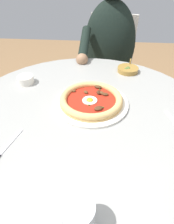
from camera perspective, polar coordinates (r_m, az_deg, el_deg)
The scene contains 8 objects.
ground_plane at distance 1.35m, azimuth -0.27°, elevation -25.20°, with size 6.00×6.00×0.02m, color olive.
dining_table at distance 0.84m, azimuth -0.40°, elevation -6.82°, with size 1.06×1.06×0.73m.
pizza_on_plate at distance 0.79m, azimuth 1.26°, elevation 3.56°, with size 0.31×0.31×0.04m.
water_glass at distance 0.48m, azimuth -2.77°, elevation -28.91°, with size 0.08×0.08×0.08m.
ramekin_capers at distance 0.98m, azimuth -18.00°, elevation 9.33°, with size 0.08×0.08×0.04m.
olive_pan at distance 1.07m, azimuth 12.22°, elevation 12.46°, with size 0.11×0.13×0.05m.
diner_person at distance 1.49m, azimuth 6.09°, elevation 11.96°, with size 0.39×0.49×1.20m.
cafe_chair_diner at distance 1.63m, azimuth 6.84°, elevation 14.05°, with size 0.44×0.44×0.89m.
Camera 1 is at (0.05, -0.58, 1.21)m, focal length 30.37 mm.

